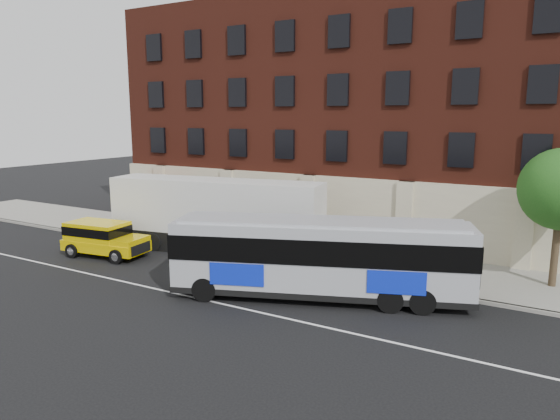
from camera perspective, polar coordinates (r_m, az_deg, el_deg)
The scene contains 9 objects.
ground at distance 22.35m, azimuth -10.91°, elevation -9.86°, with size 120.00×120.00×0.00m, color black.
sidewalk at distance 29.36m, azimuth 0.68°, elevation -4.55°, with size 60.00×6.00×0.15m, color #98978A.
kerb at distance 26.88m, azimuth -2.48°, elevation -5.99°, with size 60.00×0.25×0.15m, color #98978A.
lane_line at distance 22.70m, azimuth -10.08°, elevation -9.49°, with size 60.00×0.12×0.01m, color white.
building at distance 35.46m, azimuth 7.10°, elevation 10.24°, with size 30.00×12.10×15.00m.
sign_pole at distance 31.92m, azimuth -15.33°, elevation -1.16°, with size 0.30×0.20×2.50m.
city_bus at distance 21.69m, azimuth 4.54°, elevation -5.09°, with size 12.63×6.91×3.42m.
yellow_suv at distance 29.95m, azimuth -19.26°, elevation -2.84°, with size 5.11×2.66×1.91m.
shipping_container at distance 29.34m, azimuth -7.22°, elevation -0.69°, with size 12.67×4.60×4.14m.
Camera 1 is at (13.92, -15.69, 7.72)m, focal length 32.74 mm.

